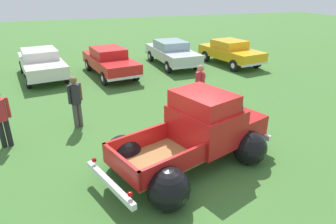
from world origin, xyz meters
TOP-DOWN VIEW (x-y plane):
  - ground_plane at (0.00, 0.00)m, footprint 80.00×80.00m
  - vintage_pickup_truck at (0.37, 0.13)m, footprint 4.99×3.82m
  - show_car_0 at (-3.76, 10.13)m, footprint 2.63×4.93m
  - show_car_1 at (-0.40, 9.34)m, footprint 2.47×4.86m
  - show_car_2 at (3.43, 10.26)m, footprint 2.02×4.71m
  - show_car_3 at (6.80, 9.27)m, footprint 2.53×4.45m
  - spectator_0 at (1.81, 3.06)m, footprint 0.34×0.53m
  - spectator_1 at (-4.58, 2.74)m, footprint 0.54×0.39m
  - spectator_2 at (-2.49, 3.40)m, footprint 0.50×0.47m

SIDE VIEW (x-z plane):
  - ground_plane at x=0.00m, z-range 0.00..0.00m
  - vintage_pickup_truck at x=0.37m, z-range -0.22..1.74m
  - show_car_3 at x=6.80m, z-range 0.07..1.50m
  - show_car_1 at x=-0.40m, z-range 0.07..1.50m
  - show_car_2 at x=3.43m, z-range 0.07..1.50m
  - show_car_0 at x=-3.76m, z-range 0.07..1.50m
  - spectator_1 at x=-4.58m, z-range 0.13..1.87m
  - spectator_2 at x=-2.49m, z-range 0.13..1.87m
  - spectator_0 at x=1.81m, z-range 0.14..1.99m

